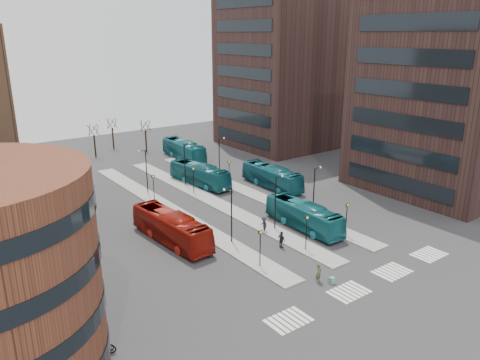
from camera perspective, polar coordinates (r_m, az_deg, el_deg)
ground at (r=41.07m, az=18.44°, el=-14.69°), size 160.00×160.00×0.00m
island_left at (r=59.12m, az=-8.29°, el=-3.71°), size 2.50×45.00×0.15m
island_mid at (r=61.96m, az=-3.41°, el=-2.55°), size 2.50×45.00×0.15m
island_right at (r=65.23m, az=1.00°, el=-1.48°), size 2.50×45.00×0.15m
suitcase at (r=43.16m, az=11.14°, el=-11.93°), size 0.51×0.42×0.60m
red_bus at (r=50.17m, az=-8.39°, el=-5.74°), size 3.59×11.92×3.27m
teal_bus_a at (r=53.57m, az=7.77°, el=-4.32°), size 2.89×10.94×3.02m
teal_bus_b at (r=68.41m, az=-4.94°, el=0.68°), size 4.02×11.47×3.13m
teal_bus_c at (r=67.25m, az=3.90°, el=0.40°), size 2.87×11.21×3.11m
teal_bus_d at (r=83.01m, az=-6.88°, el=3.68°), size 3.29×11.89×3.28m
traveller at (r=42.89m, az=9.58°, el=-11.10°), size 0.77×0.62×1.82m
commuter_a at (r=46.77m, az=-3.74°, el=-8.46°), size 0.98×0.89×1.65m
commuter_b at (r=48.78m, az=5.08°, el=-7.26°), size 0.47×1.07×1.80m
commuter_c at (r=52.38m, az=2.92°, el=-5.43°), size 0.88×1.26×1.78m
bicycle_mid at (r=35.48m, az=-16.31°, el=-19.09°), size 1.75×1.15×1.02m
bicycle_far at (r=35.80m, az=-16.50°, el=-18.91°), size 1.73×1.15×0.86m
crosswalk_stripes at (r=44.27m, az=15.52°, el=-11.90°), size 22.35×2.40×0.01m
tower_near at (r=71.08m, az=24.31°, el=10.92°), size 20.12×20.00×30.00m
tower_far at (r=92.64m, az=5.41°, el=13.52°), size 20.12×20.00×30.00m
sign_poles at (r=55.55m, az=0.16°, el=-2.36°), size 12.45×22.12×3.65m
lamp_posts at (r=59.60m, az=-1.91°, el=0.21°), size 14.04×20.24×6.12m
bare_trees at (r=89.66m, az=-14.66°, el=4.97°), size 10.97×8.14×5.90m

